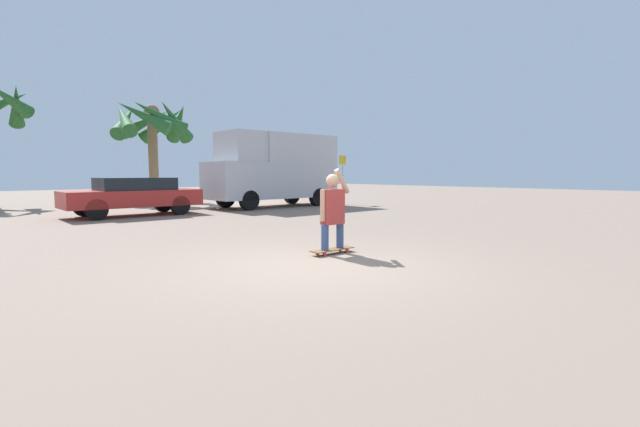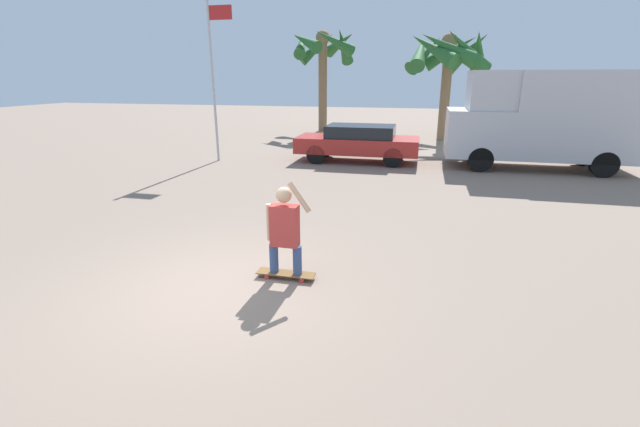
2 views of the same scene
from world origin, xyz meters
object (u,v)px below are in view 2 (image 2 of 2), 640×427
parked_car_red (358,142)px  flagpole (214,72)px  camper_van (544,117)px  palm_tree_near_van (448,54)px  palm_tree_center_background (323,50)px  skateboard (286,274)px  person_skateboarder (285,226)px

parked_car_red → flagpole: (-5.14, -1.01, 2.46)m
camper_van → parked_car_red: 6.34m
flagpole → parked_car_red: bearing=11.1°
palm_tree_near_van → palm_tree_center_background: size_ratio=0.93×
parked_car_red → palm_tree_center_background: palm_tree_center_background is taller
camper_van → parked_car_red: bearing=-178.8°
skateboard → palm_tree_center_background: (-3.72, 18.97, 4.40)m
palm_tree_near_van → palm_tree_center_background: 7.01m
parked_car_red → palm_tree_near_van: bearing=64.3°
skateboard → palm_tree_near_van: bearing=80.1°
parked_car_red → flagpole: bearing=-168.9°
person_skateboarder → palm_tree_center_background: size_ratio=0.26×
person_skateboarder → flagpole: bearing=121.4°
palm_tree_near_van → palm_tree_center_background: bearing=161.5°
palm_tree_center_background → skateboard: bearing=-78.9°
palm_tree_near_van → flagpole: flagpole is taller
camper_van → parked_car_red: size_ratio=1.33×
person_skateboarder → camper_van: bearing=59.7°
skateboard → person_skateboarder: bearing=180.0°
flagpole → palm_tree_near_van: bearing=42.8°
person_skateboarder → parked_car_red: size_ratio=0.34×
person_skateboarder → palm_tree_near_van: palm_tree_near_van is taller
palm_tree_center_background → flagpole: palm_tree_center_background is taller
palm_tree_near_van → parked_car_red: bearing=-115.7°
parked_car_red → palm_tree_near_van: palm_tree_near_van is taller
skateboard → camper_van: size_ratio=0.16×
skateboard → palm_tree_center_background: 19.82m
parked_car_red → flagpole: size_ratio=0.79×
camper_van → flagpole: flagpole is taller
camper_van → skateboard: bearing=-120.3°
flagpole → palm_tree_center_background: bearing=80.0°
camper_van → palm_tree_near_van: size_ratio=1.13×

